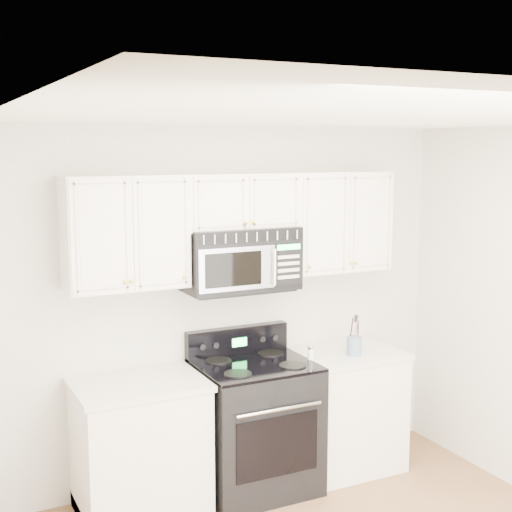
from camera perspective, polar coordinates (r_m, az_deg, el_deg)
room at (r=3.81m, az=8.78°, el=-8.93°), size 3.51×3.51×2.61m
base_cabinet_left at (r=5.01m, az=-9.27°, el=-15.22°), size 0.86×0.65×0.92m
base_cabinet_right at (r=5.64m, az=6.84°, el=-12.39°), size 0.86×0.65×0.92m
range at (r=5.25m, az=-0.11°, el=-13.28°), size 0.80×0.73×1.13m
upper_cabinets at (r=5.04m, az=-1.43°, el=2.81°), size 2.44×0.37×0.75m
microwave at (r=5.03m, az=-1.31°, el=-0.20°), size 0.80×0.45×0.44m
utensil_crock at (r=5.38m, az=7.87°, el=-7.08°), size 0.11×0.11×0.30m
shaker_salt at (r=5.20m, az=4.39°, el=-7.81°), size 0.05×0.05×0.11m
shaker_pepper at (r=5.22m, az=4.39°, el=-7.72°), size 0.05×0.05×0.11m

